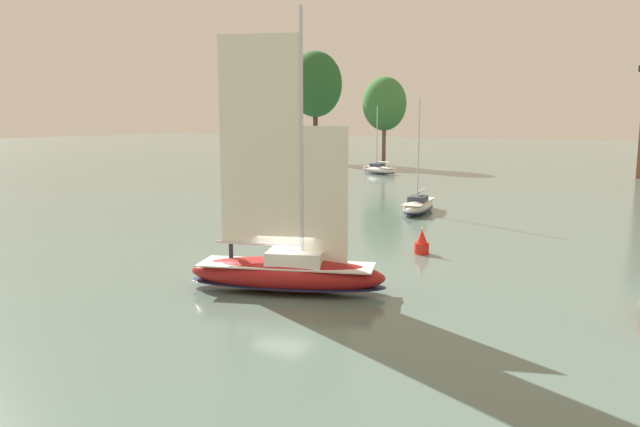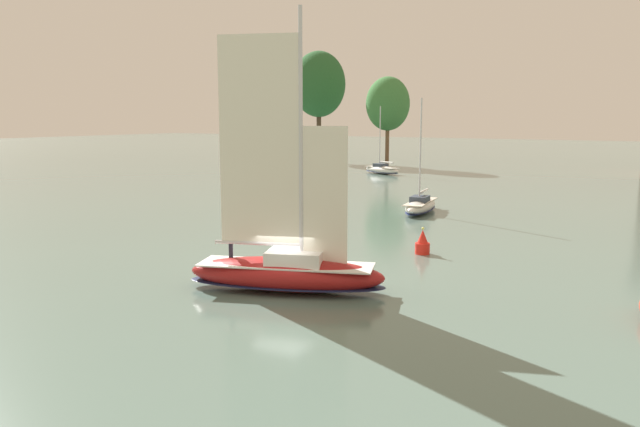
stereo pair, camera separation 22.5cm
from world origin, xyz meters
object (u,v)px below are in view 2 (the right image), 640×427
tree_shore_left (388,104)px  sailboat_moored_outer_mooring (421,205)px  tree_shore_right (319,85)px  sailboat_moored_mid_channel (382,169)px  channel_buoy (423,243)px  sailboat_main (286,269)px

tree_shore_left → sailboat_moored_outer_mooring: 47.93m
tree_shore_left → tree_shore_right: (-15.49, 5.01, 3.55)m
sailboat_moored_outer_mooring → sailboat_moored_mid_channel: bearing=120.6°
sailboat_moored_outer_mooring → tree_shore_left: bearing=118.3°
tree_shore_right → sailboat_moored_mid_channel: size_ratio=2.06×
tree_shore_right → sailboat_moored_outer_mooring: (37.80, -46.44, -12.68)m
tree_shore_left → channel_buoy: bearing=-63.2°
sailboat_moored_mid_channel → sailboat_moored_outer_mooring: 35.15m
sailboat_main → channel_buoy: bearing=76.9°
sailboat_moored_mid_channel → sailboat_main: bearing=-68.8°
tree_shore_right → sailboat_moored_mid_channel: (19.92, -16.18, -12.68)m
sailboat_moored_mid_channel → tree_shore_left: bearing=111.7°
tree_shore_right → sailboat_moored_mid_channel: 28.63m
channel_buoy → sailboat_moored_mid_channel: bearing=118.0°
sailboat_moored_mid_channel → sailboat_moored_outer_mooring: size_ratio=0.99×
tree_shore_left → channel_buoy: (28.30, -56.01, -9.15)m
tree_shore_right → channel_buoy: tree_shore_right is taller
sailboat_moored_outer_mooring → channel_buoy: bearing=-67.7°
tree_shore_right → tree_shore_left: bearing=-17.9°
sailboat_moored_mid_channel → channel_buoy: (23.87, -44.84, -0.02)m
sailboat_main → sailboat_moored_outer_mooring: bearing=98.1°
sailboat_moored_mid_channel → channel_buoy: bearing=-62.0°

